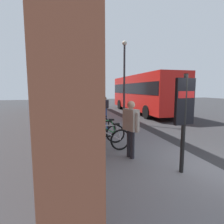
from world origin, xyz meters
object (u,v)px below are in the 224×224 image
Objects in this scene: bicycle_nearest_sign at (106,140)px; street_lamp at (124,74)px; pedestrian_by_facade at (105,106)px; bicycle_mid_rack at (93,125)px; city_bus at (143,92)px; transit_info_sign at (184,108)px; pedestrian_near_bus at (131,124)px; bicycle_beside_lamp at (96,129)px; bicycle_under_window at (102,133)px.

bicycle_nearest_sign is 6.31m from street_lamp.
street_lamp is (-1.02, -1.01, 2.02)m from pedestrian_by_facade.
pedestrian_by_facade is at bearing -20.30° from bicycle_mid_rack.
pedestrian_by_facade reaches higher than bicycle_mid_rack.
bicycle_nearest_sign is 11.41m from city_bus.
transit_info_sign is 12.40m from city_bus.
street_lamp is at bearing -41.39° from bicycle_mid_rack.
pedestrian_by_facade is 0.90× the size of pedestrian_near_bus.
city_bus reaches higher than pedestrian_near_bus.
bicycle_beside_lamp is 1.16× the size of pedestrian_by_facade.
bicycle_nearest_sign is at bearing 150.23° from city_bus.
bicycle_beside_lamp is 0.79m from bicycle_mid_rack.
city_bus reaches higher than bicycle_beside_lamp.
street_lamp is at bearing -23.75° from bicycle_nearest_sign.
city_bus is 5.64m from pedestrian_by_facade.
pedestrian_by_facade is at bearing -13.31° from bicycle_under_window.
transit_info_sign is (-1.87, -1.51, 1.21)m from bicycle_nearest_sign.
pedestrian_by_facade is at bearing 1.36° from transit_info_sign.
pedestrian_by_facade is at bearing -5.75° from pedestrian_near_bus.
bicycle_nearest_sign is at bearing 43.08° from pedestrian_near_bus.
pedestrian_near_bus reaches higher than bicycle_beside_lamp.
bicycle_nearest_sign is at bearing 38.92° from transit_info_sign.
street_lamp is (-4.55, 3.30, 1.15)m from city_bus.
pedestrian_by_facade is (8.16, 0.19, -0.67)m from transit_info_sign.
pedestrian_by_facade is 0.31× the size of street_lamp.
city_bus is 5.74m from street_lamp.
pedestrian_near_bus reaches higher than bicycle_nearest_sign.
street_lamp reaches higher than city_bus.
pedestrian_near_bus is (-0.66, -0.61, 0.65)m from bicycle_nearest_sign.
pedestrian_near_bus reaches higher than pedestrian_by_facade.
pedestrian_near_bus is at bearing -161.28° from bicycle_under_window.
transit_info_sign reaches higher than pedestrian_by_facade.
bicycle_beside_lamp is at bearing 15.36° from pedestrian_near_bus.
street_lamp reaches higher than transit_info_sign.
pedestrian_near_bus reaches higher than bicycle_under_window.
bicycle_beside_lamp is at bearing 8.12° from bicycle_under_window.
bicycle_nearest_sign is 0.74× the size of transit_info_sign.
city_bus is at bearing -35.20° from bicycle_beside_lamp.
bicycle_mid_rack is at bearing 4.36° from bicycle_under_window.
pedestrian_near_bus is (-6.95, 0.70, 0.11)m from pedestrian_by_facade.
bicycle_mid_rack is at bearing 0.53° from bicycle_beside_lamp.
pedestrian_near_bus is at bearing 174.25° from pedestrian_by_facade.
bicycle_nearest_sign is at bearing 168.21° from pedestrian_by_facade.
pedestrian_by_facade is (3.72, -1.38, 0.54)m from bicycle_mid_rack.
bicycle_mid_rack is 4.01m from pedestrian_by_facade.
bicycle_beside_lamp is at bearing 144.80° from city_bus.
bicycle_mid_rack is at bearing 138.61° from street_lamp.
bicycle_nearest_sign is 1.00× the size of bicycle_under_window.
transit_info_sign is at bearing -156.80° from bicycle_beside_lamp.
bicycle_under_window is 0.73× the size of transit_info_sign.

